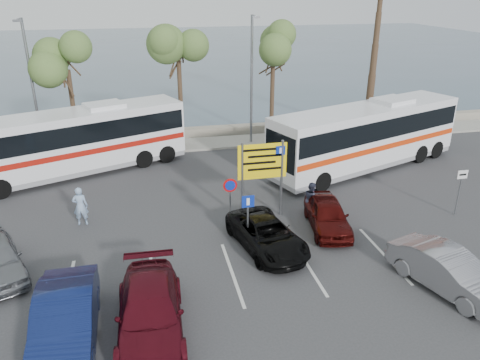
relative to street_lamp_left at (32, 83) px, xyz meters
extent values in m
plane|color=#353538|center=(10.00, -13.52, -4.60)|extent=(120.00, 120.00, 0.00)
cube|color=gray|center=(10.00, 0.48, -4.52)|extent=(44.00, 2.40, 0.15)
cube|color=gray|center=(10.00, 2.48, -4.30)|extent=(48.00, 0.80, 0.60)
plane|color=#3D5462|center=(10.00, 46.48, -4.59)|extent=(140.00, 140.00, 0.00)
cylinder|color=#382619|center=(2.00, 0.48, -1.93)|extent=(0.28, 0.28, 5.04)
cylinder|color=#382619|center=(8.50, 0.48, -1.65)|extent=(0.28, 0.28, 5.60)
cylinder|color=#382619|center=(14.50, 0.48, -1.86)|extent=(0.28, 0.28, 5.18)
cylinder|color=#382619|center=(21.50, 0.48, 0.55)|extent=(0.48, 0.48, 10.00)
cylinder|color=slate|center=(0.00, 0.08, -0.45)|extent=(0.16, 0.16, 8.00)
cylinder|color=slate|center=(0.00, -0.37, 3.50)|extent=(0.12, 0.90, 0.12)
cube|color=slate|center=(0.00, -0.87, 3.45)|extent=(0.45, 0.25, 0.12)
cylinder|color=slate|center=(13.00, 0.08, -0.45)|extent=(0.16, 0.16, 8.00)
cylinder|color=slate|center=(13.00, -0.37, 3.50)|extent=(0.12, 0.90, 0.12)
cube|color=slate|center=(13.00, -0.87, 3.45)|extent=(0.45, 0.25, 0.12)
cylinder|color=slate|center=(10.10, -10.32, -2.80)|extent=(0.12, 0.12, 3.60)
cylinder|color=slate|center=(11.90, -10.32, -2.80)|extent=(0.12, 0.12, 3.60)
cube|color=yellow|center=(11.00, -10.32, -1.90)|extent=(2.20, 0.06, 1.60)
cube|color=#0C2699|center=(11.80, -10.36, -1.45)|extent=(0.42, 0.01, 0.42)
cylinder|color=slate|center=(9.40, -11.12, -3.50)|extent=(0.07, 0.07, 2.20)
cylinder|color=#B20C0C|center=(9.40, -11.15, -2.55)|extent=(0.60, 0.03, 0.60)
cylinder|color=slate|center=(9.80, -12.72, -3.50)|extent=(0.07, 0.07, 2.20)
cube|color=#0C2699|center=(9.80, -12.74, -2.60)|extent=(0.50, 0.03, 0.50)
cylinder|color=slate|center=(19.80, -12.02, -3.50)|extent=(0.07, 0.07, 2.20)
cube|color=white|center=(19.80, -12.04, -2.60)|extent=(0.50, 0.03, 0.40)
cube|color=white|center=(2.35, -3.02, -2.56)|extent=(12.15, 6.93, 2.97)
cube|color=black|center=(2.35, -3.02, -2.03)|extent=(11.94, 6.88, 1.06)
cube|color=#A5150C|center=(2.35, -3.02, -3.04)|extent=(12.05, 6.92, 0.30)
cube|color=gray|center=(2.35, -3.02, -4.05)|extent=(12.03, 6.86, 0.55)
cube|color=white|center=(2.35, -3.02, -0.96)|extent=(2.47, 2.25, 0.24)
cube|color=white|center=(18.35, -5.57, -2.52)|extent=(12.44, 6.79, 3.02)
cube|color=black|center=(18.35, -5.57, -1.98)|extent=(12.22, 6.74, 1.08)
cube|color=red|center=(18.35, -5.57, -3.01)|extent=(12.33, 6.77, 0.31)
cube|color=gray|center=(18.35, -5.57, -4.04)|extent=(12.31, 6.72, 0.56)
cube|color=white|center=(18.35, -5.57, -0.89)|extent=(2.50, 2.26, 0.25)
imported|color=#101C4E|center=(3.34, -17.02, -3.81)|extent=(1.78, 4.85, 1.59)
imported|color=#550E19|center=(5.77, -17.02, -3.89)|extent=(2.15, 4.96, 1.42)
imported|color=#410A09|center=(13.50, -12.02, -3.93)|extent=(2.17, 4.11, 1.33)
imported|color=black|center=(10.50, -13.06, -3.98)|extent=(2.88, 4.74, 1.23)
imported|color=gray|center=(15.90, -17.02, -3.88)|extent=(2.82, 4.61, 1.44)
imported|color=#8EAACE|center=(3.06, -9.37, -3.71)|extent=(0.66, 0.44, 1.78)
imported|color=#2F3247|center=(13.26, -10.65, -3.79)|extent=(0.63, 0.80, 1.61)
camera|label=1|loc=(6.00, -28.80, 5.25)|focal=35.00mm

